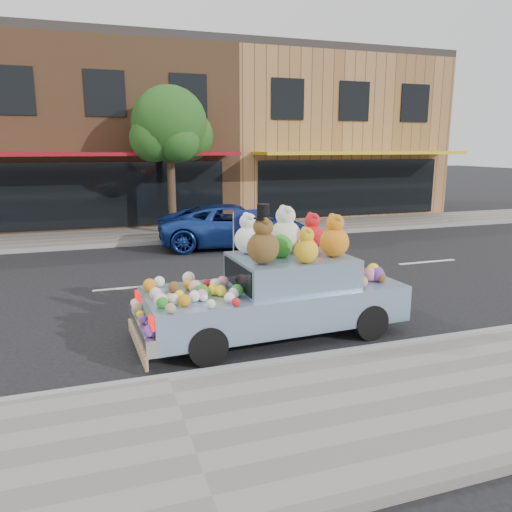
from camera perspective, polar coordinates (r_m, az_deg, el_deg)
name	(u,v)px	position (r m, az deg, el deg)	size (l,w,h in m)	color
ground	(134,288)	(11.74, -13.82, -3.52)	(120.00, 120.00, 0.00)	black
near_sidewalk	(190,440)	(5.76, -7.58, -20.16)	(60.00, 3.00, 0.12)	gray
far_sidewalk	(116,237)	(18.07, -15.70, 2.09)	(60.00, 3.00, 0.12)	gray
near_kerb	(168,380)	(7.05, -10.04, -13.74)	(60.00, 0.12, 0.13)	gray
far_kerb	(119,245)	(16.59, -15.40, 1.24)	(60.00, 0.12, 0.13)	gray
storefront_mid	(103,135)	(23.27, -17.04, 13.09)	(10.00, 9.80, 7.30)	brown
storefront_right	(313,136)	(25.67, 6.50, 13.42)	(10.00, 9.80, 7.30)	#A87546
street_tree	(170,131)	(18.07, -9.79, 13.95)	(3.00, 2.70, 5.22)	#38281C
car_blue	(235,225)	(16.05, -2.46, 3.52)	(2.24, 4.85, 1.35)	#1B3995
art_car	(276,289)	(8.43, 2.33, -3.77)	(4.56, 1.95, 2.29)	black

